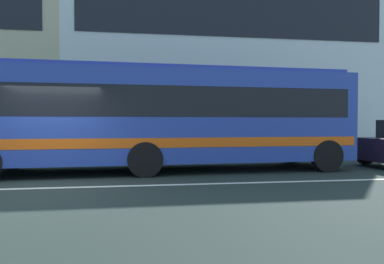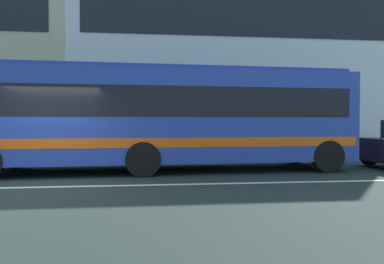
# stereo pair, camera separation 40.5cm
# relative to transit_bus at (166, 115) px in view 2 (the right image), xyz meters

# --- Properties ---
(ground_plane) EXTENTS (160.00, 160.00, 0.00)m
(ground_plane) POSITION_rel_transit_bus_xyz_m (-3.13, -2.50, -1.79)
(ground_plane) COLOR #232E29
(lane_centre_line) EXTENTS (60.00, 0.16, 0.01)m
(lane_centre_line) POSITION_rel_transit_bus_xyz_m (-3.13, -2.50, -1.78)
(lane_centre_line) COLOR silver
(lane_centre_line) RESTS_ON ground_plane
(hedge_row_far) EXTENTS (18.16, 1.10, 1.19)m
(hedge_row_far) POSITION_rel_transit_bus_xyz_m (-6.52, 3.85, -1.19)
(hedge_row_far) COLOR #396735
(hedge_row_far) RESTS_ON ground_plane
(apartment_block_right) EXTENTS (18.32, 8.60, 12.89)m
(apartment_block_right) POSITION_rel_transit_bus_xyz_m (4.27, 11.21, 4.66)
(apartment_block_right) COLOR silver
(apartment_block_right) RESTS_ON ground_plane
(transit_bus) EXTENTS (11.93, 3.10, 3.24)m
(transit_bus) POSITION_rel_transit_bus_xyz_m (0.00, 0.00, 0.00)
(transit_bus) COLOR #26409D
(transit_bus) RESTS_ON ground_plane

